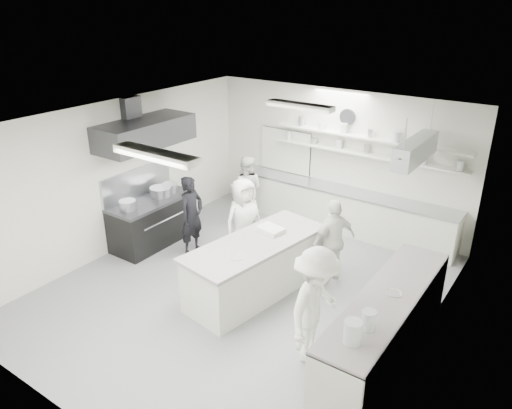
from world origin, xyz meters
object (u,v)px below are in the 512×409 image
Objects in this scene: right_counter at (385,326)px; cook_stove at (192,216)px; back_counter at (340,209)px; cook_back at (246,189)px; stove at (153,222)px; prep_island at (256,268)px.

cook_stove is (-4.28, 0.74, 0.33)m from right_counter.
back_counter is 1.52× the size of right_counter.
right_counter is at bearing 123.14° from cook_back.
cook_back is (-4.28, 2.55, 0.31)m from right_counter.
stove is at bearing 173.48° from right_counter.
right_counter reaches higher than stove.
cook_back is at bearing 149.19° from right_counter.
cook_back reaches higher than right_counter.
back_counter is 3.11× the size of cook_stove.
cook_back is at bearing -156.24° from back_counter.
cook_back reaches higher than stove.
prep_island is (-2.41, 0.26, 0.00)m from right_counter.
prep_island reaches higher than back_counter.
cook_stove is at bearing 174.61° from prep_island.
right_counter is 1.29× the size of prep_island.
right_counter is 4.99m from cook_back.
right_counter is at bearing -55.35° from back_counter.
cook_stove is at bearing -125.88° from back_counter.
cook_stove is (-1.86, 0.48, 0.33)m from prep_island.
prep_island is 1.95m from cook_stove.
right_counter is 2.12× the size of cook_back.
prep_island is 2.97m from cook_back.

